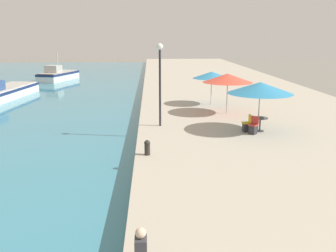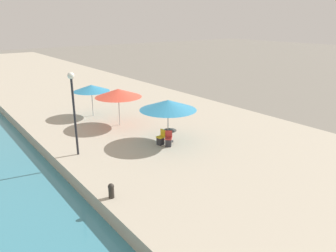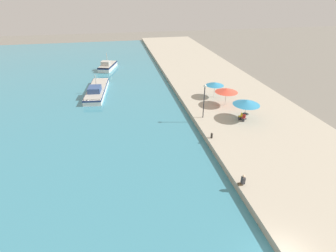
{
  "view_description": "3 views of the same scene",
  "coord_description": "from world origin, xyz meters",
  "views": [
    {
      "loc": [
        0.69,
        0.02,
        5.7
      ],
      "look_at": [
        1.5,
        17.16,
        1.53
      ],
      "focal_mm": 40.0,
      "sensor_mm": 36.0,
      "label": 1
    },
    {
      "loc": [
        -4.88,
        4.16,
        7.91
      ],
      "look_at": [
        6.39,
        19.11,
        1.73
      ],
      "focal_mm": 35.0,
      "sensor_mm": 36.0,
      "label": 2
    },
    {
      "loc": [
        -9.47,
        -8.95,
        16.06
      ],
      "look_at": [
        -4.0,
        18.0,
        1.33
      ],
      "focal_mm": 28.0,
      "sensor_mm": 36.0,
      "label": 3
    }
  ],
  "objects": [
    {
      "name": "mooring_bollard",
      "position": [
        0.53,
        15.28,
        1.08
      ],
      "size": [
        0.26,
        0.26,
        0.65
      ],
      "color": "#2D2823",
      "rests_on": "quay_promenade"
    },
    {
      "name": "fishing_boat_mid",
      "position": [
        -11.15,
        48.84,
        0.74
      ],
      "size": [
        4.33,
        7.03,
        3.5
      ],
      "rotation": [
        0.0,
        0.0,
        -0.3
      ],
      "color": "silver",
      "rests_on": "water_basin"
    },
    {
      "name": "cafe_umbrella_pink",
      "position": [
        6.39,
        19.11,
        3.05
      ],
      "size": [
        3.41,
        3.41,
        2.61
      ],
      "color": "#B7B7B7",
      "rests_on": "quay_promenade"
    },
    {
      "name": "cafe_umbrella_white",
      "position": [
        5.64,
        23.78,
        3.04
      ],
      "size": [
        3.22,
        3.22,
        2.59
      ],
      "color": "#B7B7B7",
      "rests_on": "quay_promenade"
    },
    {
      "name": "water_basin",
      "position": [
        -28.0,
        37.0,
        0.02
      ],
      "size": [
        56.0,
        90.0,
        0.04
      ],
      "color": "teal",
      "rests_on": "ground_plane"
    },
    {
      "name": "fishing_boat_near",
      "position": [
        -12.93,
        34.05,
        0.69
      ],
      "size": [
        3.96,
        11.34,
        3.24
      ],
      "rotation": [
        0.0,
        0.0,
        -0.11
      ],
      "color": "white",
      "rests_on": "water_basin"
    },
    {
      "name": "person_at_quay",
      "position": [
        0.4,
        7.16,
        1.19
      ],
      "size": [
        0.56,
        0.36,
        1.03
      ],
      "color": "brown",
      "rests_on": "quay_promenade"
    },
    {
      "name": "cafe_table",
      "position": [
        6.47,
        19.03,
        1.27
      ],
      "size": [
        0.8,
        0.8,
        0.74
      ],
      "color": "#333338",
      "rests_on": "quay_promenade"
    },
    {
      "name": "cafe_chair_left",
      "position": [
        5.97,
        18.51,
        1.06
      ],
      "size": [
        0.59,
        0.59,
        0.91
      ],
      "rotation": [
        0.0,
        0.0,
        2.38
      ],
      "color": "#2D2D33",
      "rests_on": "quay_promenade"
    },
    {
      "name": "cafe_umbrella_striped",
      "position": [
        5.15,
        27.11,
        2.89
      ],
      "size": [
        2.77,
        2.77,
        2.4
      ],
      "color": "#B7B7B7",
      "rests_on": "quay_promenade"
    },
    {
      "name": "lamppost",
      "position": [
        1.22,
        20.54,
        3.83
      ],
      "size": [
        0.36,
        0.36,
        4.56
      ],
      "color": "#232328",
      "rests_on": "quay_promenade"
    },
    {
      "name": "cafe_chair_right",
      "position": [
        5.75,
        18.98,
        1.06
      ],
      "size": [
        0.46,
        0.43,
        0.91
      ],
      "rotation": [
        0.0,
        0.0,
        1.64
      ],
      "color": "#2D2D33",
      "rests_on": "quay_promenade"
    },
    {
      "name": "quay_promenade",
      "position": [
        8.0,
        37.0,
        0.37
      ],
      "size": [
        16.0,
        90.0,
        0.73
      ],
      "color": "#B2A893",
      "rests_on": "ground_plane"
    }
  ]
}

